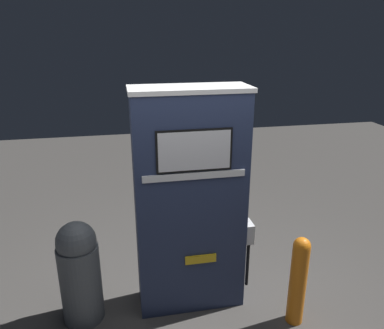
% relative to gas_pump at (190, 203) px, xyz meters
% --- Properties ---
extents(ground_plane, '(14.00, 14.00, 0.00)m').
position_rel_gas_pump_xyz_m(ground_plane, '(-0.00, -0.20, -1.10)').
color(ground_plane, '#423F3D').
extents(gas_pump, '(1.13, 0.44, 2.20)m').
position_rel_gas_pump_xyz_m(gas_pump, '(0.00, 0.00, 0.00)').
color(gas_pump, '#232D4C').
rests_on(gas_pump, ground_plane).
extents(safety_bollard, '(0.16, 0.16, 0.91)m').
position_rel_gas_pump_xyz_m(safety_bollard, '(0.92, -0.50, -0.62)').
color(safety_bollard, orange).
rests_on(safety_bollard, ground_plane).
extents(trash_bin, '(0.38, 0.38, 1.03)m').
position_rel_gas_pump_xyz_m(trash_bin, '(-1.07, -0.05, -0.58)').
color(trash_bin, '#51565B').
rests_on(trash_bin, ground_plane).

